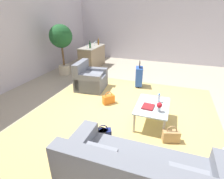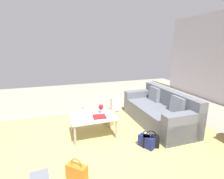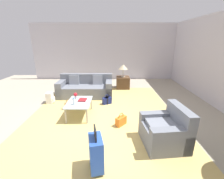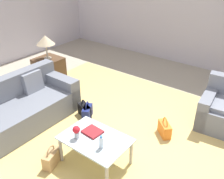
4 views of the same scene
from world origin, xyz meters
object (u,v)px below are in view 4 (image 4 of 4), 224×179
object	(u,v)px
side_table	(49,69)
handbag_black	(84,110)
coffee_table_book	(92,132)
table_lamp	(45,40)
handbag_orange	(165,129)
couch	(17,109)
handbag_tan	(52,158)
water_bottle	(101,143)
flower_vase	(76,131)
coffee_table	(95,142)
handbag_navy	(87,112)

from	to	relation	value
side_table	handbag_black	xyz separation A→B (m)	(1.82, -0.69, -0.15)
coffee_table_book	side_table	bearing A→B (deg)	156.50
table_lamp	handbag_orange	bearing A→B (deg)	-4.81
side_table	handbag_black	distance (m)	1.95
couch	handbag_tan	size ratio (longest dim) A/B	6.03
water_bottle	side_table	world-z (taller)	water_bottle
flower_vase	coffee_table	bearing A→B (deg)	34.29
water_bottle	coffee_table_book	size ratio (longest dim) A/B	0.75
coffee_table_book	couch	bearing A→B (deg)	-169.45
couch	handbag_tan	xyz separation A→B (m)	(1.31, -0.34, -0.17)
table_lamp	water_bottle	bearing A→B (deg)	-28.07
couch	handbag_black	world-z (taller)	couch
handbag_tan	table_lamp	bearing A→B (deg)	139.94
coffee_table_book	flower_vase	distance (m)	0.27
table_lamp	coffee_table	bearing A→B (deg)	-28.18
handbag_tan	coffee_table_book	bearing A→B (deg)	54.92
table_lamp	handbag_tan	size ratio (longest dim) A/B	1.62
water_bottle	flower_vase	size ratio (longest dim) A/B	1.00
water_bottle	flower_vase	bearing A→B (deg)	-173.21
handbag_black	couch	bearing A→B (deg)	-131.83
side_table	table_lamp	size ratio (longest dim) A/B	1.05
water_bottle	handbag_tan	size ratio (longest dim) A/B	0.57
water_bottle	handbag_tan	world-z (taller)	water_bottle
handbag_navy	table_lamp	bearing A→B (deg)	159.79
water_bottle	table_lamp	world-z (taller)	table_lamp
couch	handbag_navy	bearing A→B (deg)	44.87
handbag_navy	handbag_orange	size ratio (longest dim) A/B	1.00
water_bottle	table_lamp	distance (m)	3.43
table_lamp	handbag_black	distance (m)	2.14
handbag_navy	flower_vase	bearing A→B (deg)	-54.64
flower_vase	table_lamp	size ratio (longest dim) A/B	0.35
side_table	handbag_orange	distance (m)	3.35
couch	handbag_tan	world-z (taller)	couch
water_bottle	handbag_orange	xyz separation A→B (m)	(0.33, 1.32, -0.42)
side_table	handbag_tan	world-z (taller)	side_table
table_lamp	handbag_navy	xyz separation A→B (m)	(1.91, -0.70, -0.88)
coffee_table	side_table	bearing A→B (deg)	151.82
handbag_orange	side_table	bearing A→B (deg)	175.19
handbag_navy	side_table	bearing A→B (deg)	159.79
water_bottle	handbag_navy	size ratio (longest dim) A/B	0.57
coffee_table	handbag_navy	world-z (taller)	coffee_table
handbag_tan	handbag_orange	xyz separation A→B (m)	(1.02, 1.66, 0.00)
handbag_tan	handbag_black	xyz separation A→B (m)	(-0.49, 1.25, 0.00)
coffee_table	coffee_table_book	bearing A→B (deg)	146.31
handbag_tan	side_table	bearing A→B (deg)	139.94
flower_vase	handbag_black	bearing A→B (deg)	128.34
water_bottle	handbag_black	distance (m)	1.55
couch	handbag_navy	world-z (taller)	couch
water_bottle	handbag_orange	distance (m)	1.43
coffee_table_book	handbag_tan	distance (m)	0.73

